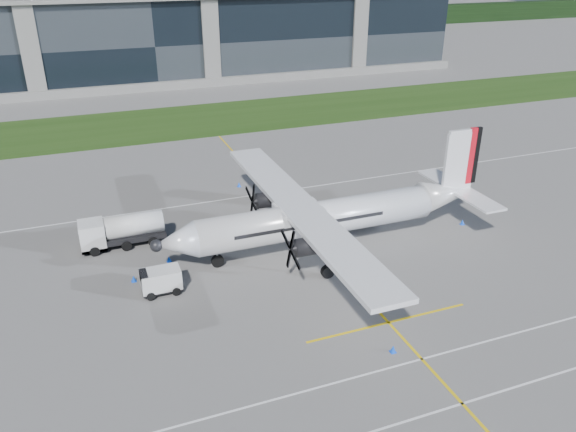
% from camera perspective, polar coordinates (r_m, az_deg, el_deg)
% --- Properties ---
extents(ground, '(400.00, 400.00, 0.00)m').
position_cam_1_polar(ground, '(77.33, -9.37, 7.97)').
color(ground, slate).
rests_on(ground, ground).
extents(grass_strip, '(400.00, 18.00, 0.04)m').
position_cam_1_polar(grass_strip, '(84.87, -10.55, 9.45)').
color(grass_strip, '#203D10').
rests_on(grass_strip, ground).
extents(terminal_building, '(120.00, 20.00, 15.00)m').
position_cam_1_polar(terminal_building, '(114.46, -14.15, 17.01)').
color(terminal_building, black).
rests_on(terminal_building, ground).
extents(tree_line, '(400.00, 6.00, 6.00)m').
position_cam_1_polar(tree_line, '(174.25, -16.89, 17.83)').
color(tree_line, black).
rests_on(tree_line, ground).
extents(yellow_taxiway_centerline, '(0.20, 70.00, 0.01)m').
position_cam_1_polar(yellow_taxiway_centerline, '(51.21, 1.17, -0.88)').
color(yellow_taxiway_centerline, yellow).
rests_on(yellow_taxiway_centerline, ground).
extents(white_lane_line, '(90.00, 0.15, 0.01)m').
position_cam_1_polar(white_lane_line, '(32.57, 12.82, -19.40)').
color(white_lane_line, white).
rests_on(white_lane_line, ground).
extents(turboprop_aircraft, '(28.65, 29.72, 8.91)m').
position_cam_1_polar(turboprop_aircraft, '(45.71, 4.23, 1.85)').
color(turboprop_aircraft, white).
rests_on(turboprop_aircraft, ground).
extents(fuel_tanker_truck, '(7.26, 2.36, 2.72)m').
position_cam_1_polar(fuel_tanker_truck, '(49.04, -17.06, -1.55)').
color(fuel_tanker_truck, silver).
rests_on(fuel_tanker_truck, ground).
extents(baggage_tug, '(3.04, 1.82, 1.82)m').
position_cam_1_polar(baggage_tug, '(42.01, -12.77, -6.47)').
color(baggage_tug, silver).
rests_on(baggage_tug, ground).
extents(ground_crew_person, '(0.56, 0.75, 1.79)m').
position_cam_1_polar(ground_crew_person, '(42.56, -14.00, -6.20)').
color(ground_crew_person, '#F25907').
rests_on(ground_crew_person, ground).
extents(safety_cone_portwing, '(0.36, 0.36, 0.50)m').
position_cam_1_polar(safety_cone_portwing, '(36.37, 10.63, -13.12)').
color(safety_cone_portwing, blue).
rests_on(safety_cone_portwing, ground).
extents(safety_cone_tail, '(0.36, 0.36, 0.50)m').
position_cam_1_polar(safety_cone_tail, '(53.54, 17.29, -0.58)').
color(safety_cone_tail, blue).
rests_on(safety_cone_tail, ground).
extents(safety_cone_nose_stbd, '(0.36, 0.36, 0.50)m').
position_cam_1_polar(safety_cone_nose_stbd, '(46.12, -12.01, -4.28)').
color(safety_cone_nose_stbd, blue).
rests_on(safety_cone_nose_stbd, ground).
extents(safety_cone_stbdwing, '(0.36, 0.36, 0.50)m').
position_cam_1_polar(safety_cone_stbdwing, '(59.68, -5.00, 3.21)').
color(safety_cone_stbdwing, blue).
rests_on(safety_cone_stbdwing, ground).
extents(safety_cone_fwd, '(0.36, 0.36, 0.50)m').
position_cam_1_polar(safety_cone_fwd, '(44.11, -15.41, -6.15)').
color(safety_cone_fwd, blue).
rests_on(safety_cone_fwd, ground).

